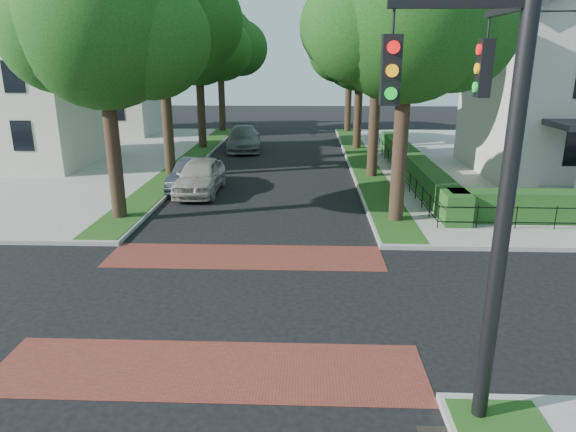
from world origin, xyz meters
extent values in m
plane|color=black|center=(0.00, 0.00, 0.00)|extent=(120.00, 120.00, 0.00)
cube|color=maroon|center=(0.00, 3.20, 0.01)|extent=(9.00, 2.20, 0.01)
cube|color=maroon|center=(0.00, -3.20, 0.01)|extent=(9.00, 2.20, 0.01)
cube|color=#144112|center=(5.40, 19.10, 0.16)|extent=(1.60, 29.80, 0.02)
cube|color=#144112|center=(-5.40, 19.10, 0.16)|extent=(1.60, 29.80, 0.02)
cylinder|color=black|center=(5.50, 7.00, 3.83)|extent=(0.56, 0.56, 7.35)
sphere|color=#103D12|center=(5.50, 7.00, 7.71)|extent=(6.20, 6.20, 6.20)
sphere|color=#103D12|center=(7.21, 7.30, 7.31)|extent=(4.65, 4.65, 4.65)
sphere|color=#103D12|center=(3.95, 6.80, 7.41)|extent=(4.34, 4.34, 4.34)
sphere|color=#103D12|center=(5.60, 8.55, 8.21)|extent=(4.03, 4.03, 4.03)
cylinder|color=black|center=(5.50, 15.00, 4.00)|extent=(0.56, 0.56, 7.70)
sphere|color=#103D12|center=(5.50, 15.00, 8.07)|extent=(6.60, 6.60, 6.60)
sphere|color=#103D12|center=(7.31, 15.30, 7.67)|extent=(4.95, 4.95, 4.95)
sphere|color=#103D12|center=(3.85, 14.80, 7.77)|extent=(4.62, 4.62, 4.62)
sphere|color=#103D12|center=(5.60, 16.65, 8.57)|extent=(4.29, 4.29, 4.29)
cylinder|color=black|center=(5.50, 24.00, 3.47)|extent=(0.56, 0.56, 6.65)
sphere|color=#103D12|center=(5.50, 24.00, 6.99)|extent=(5.80, 5.80, 5.80)
sphere|color=#103D12|center=(7.09, 24.30, 6.59)|extent=(4.35, 4.35, 4.35)
sphere|color=#103D12|center=(4.05, 23.80, 6.69)|extent=(4.06, 4.06, 4.06)
sphere|color=#103D12|center=(5.60, 25.45, 7.49)|extent=(3.77, 3.77, 3.77)
cylinder|color=black|center=(5.50, 33.00, 3.65)|extent=(0.56, 0.56, 7.00)
sphere|color=#103D12|center=(5.50, 33.00, 7.35)|extent=(6.00, 6.00, 6.00)
sphere|color=#103D12|center=(7.15, 33.30, 6.95)|extent=(4.50, 4.50, 4.50)
sphere|color=#103D12|center=(4.00, 32.80, 7.05)|extent=(4.20, 4.20, 4.20)
sphere|color=#103D12|center=(5.60, 34.50, 7.85)|extent=(3.90, 3.90, 3.90)
cylinder|color=black|center=(-5.50, 7.00, 3.65)|extent=(0.56, 0.56, 7.00)
sphere|color=#103D12|center=(-5.50, 7.00, 7.35)|extent=(6.00, 6.00, 6.00)
sphere|color=#103D12|center=(-3.85, 7.30, 6.95)|extent=(4.50, 4.50, 4.50)
sphere|color=#103D12|center=(-7.00, 6.80, 7.05)|extent=(4.20, 4.20, 4.20)
sphere|color=#103D12|center=(-5.40, 8.50, 7.85)|extent=(3.90, 3.90, 3.90)
cylinder|color=black|center=(-5.50, 15.00, 4.17)|extent=(0.56, 0.56, 8.05)
sphere|color=#103D12|center=(-5.50, 15.00, 8.43)|extent=(6.40, 6.40, 6.40)
sphere|color=#103D12|center=(-3.74, 15.30, 8.03)|extent=(4.80, 4.80, 4.80)
sphere|color=#103D12|center=(-7.10, 14.80, 8.13)|extent=(4.48, 4.48, 4.48)
sphere|color=#103D12|center=(-5.40, 16.60, 8.93)|extent=(4.16, 4.16, 4.16)
cylinder|color=black|center=(-5.50, 24.00, 3.58)|extent=(0.56, 0.56, 6.86)
sphere|color=#103D12|center=(-5.50, 24.00, 7.21)|extent=(5.60, 5.60, 5.60)
sphere|color=#103D12|center=(-3.96, 24.30, 6.81)|extent=(4.20, 4.20, 4.20)
sphere|color=#103D12|center=(-6.90, 23.80, 6.91)|extent=(3.92, 3.92, 3.92)
sphere|color=#103D12|center=(-5.40, 25.40, 7.71)|extent=(3.64, 3.64, 3.64)
cylinder|color=black|center=(-5.50, 33.00, 3.72)|extent=(0.56, 0.56, 7.14)
sphere|color=#103D12|center=(-5.50, 33.00, 7.49)|extent=(6.20, 6.20, 6.20)
sphere|color=#103D12|center=(-3.79, 33.30, 7.09)|extent=(4.65, 4.65, 4.65)
sphere|color=#103D12|center=(-7.05, 32.80, 7.19)|extent=(4.34, 4.34, 4.34)
sphere|color=#103D12|center=(-5.40, 34.55, 7.99)|extent=(4.03, 4.03, 4.03)
cube|color=#1D4618|center=(7.70, 15.00, 0.75)|extent=(1.00, 18.00, 1.20)
cube|color=beige|center=(-15.50, 18.00, 3.40)|extent=(9.00, 8.00, 6.50)
cube|color=maroon|center=(-12.80, 16.40, 8.47)|extent=(0.80, 0.80, 3.64)
cube|color=beige|center=(-15.50, 32.00, 3.40)|extent=(9.00, 8.00, 6.50)
cube|color=maroon|center=(-12.80, 30.40, 8.47)|extent=(0.80, 0.80, 3.64)
cylinder|color=black|center=(5.10, -4.60, 4.15)|extent=(0.26, 0.26, 8.00)
cube|color=black|center=(4.10, -4.60, 6.95)|extent=(2.00, 0.12, 0.12)
cube|color=black|center=(5.10, -3.70, 6.95)|extent=(0.12, 1.80, 0.12)
cube|color=black|center=(3.20, -4.60, 6.05)|extent=(0.28, 0.22, 1.00)
cylinder|color=red|center=(3.20, -4.73, 6.37)|extent=(0.18, 0.05, 0.18)
cylinder|color=orange|center=(3.20, -4.73, 6.05)|extent=(0.18, 0.05, 0.18)
cylinder|color=#0CB226|center=(3.20, -4.73, 5.73)|extent=(0.18, 0.05, 0.18)
cube|color=black|center=(5.10, -2.90, 6.05)|extent=(0.22, 0.28, 1.00)
cylinder|color=red|center=(4.97, -2.90, 6.37)|extent=(0.05, 0.18, 0.18)
cylinder|color=orange|center=(4.97, -2.90, 6.05)|extent=(0.05, 0.18, 0.18)
cylinder|color=#0CB226|center=(4.97, -2.90, 5.73)|extent=(0.05, 0.18, 0.18)
imported|color=#B8B1A5|center=(-3.15, 11.49, 0.83)|extent=(1.98, 4.86, 1.65)
imported|color=black|center=(-3.60, 12.29, 0.73)|extent=(1.97, 4.57, 1.46)
imported|color=slate|center=(-2.51, 23.75, 0.82)|extent=(2.85, 5.87, 1.65)
camera|label=1|loc=(1.99, -12.42, 6.21)|focal=32.00mm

